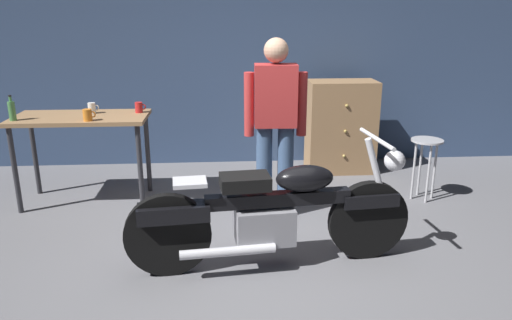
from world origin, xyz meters
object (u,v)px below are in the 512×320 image
(motorcycle, at_px, (274,212))
(mug_red_diner, at_px, (139,107))
(mug_white_ceramic, at_px, (92,108))
(bottle, at_px, (12,110))
(wooden_dresser, at_px, (341,127))
(person_standing, at_px, (275,121))
(mug_orange_travel, at_px, (88,115))
(shop_stool, at_px, (426,153))

(motorcycle, height_order, mug_red_diner, mug_red_diner)
(motorcycle, height_order, mug_white_ceramic, mug_white_ceramic)
(motorcycle, distance_m, mug_white_ceramic, 2.35)
(mug_red_diner, relative_size, bottle, 0.46)
(bottle, bearing_deg, motorcycle, -28.70)
(bottle, bearing_deg, mug_white_ceramic, 22.98)
(motorcycle, height_order, wooden_dresser, wooden_dresser)
(motorcycle, bearing_deg, person_standing, 77.69)
(person_standing, distance_m, wooden_dresser, 1.64)
(mug_orange_travel, distance_m, bottle, 0.71)
(person_standing, xyz_separation_m, mug_orange_travel, (-1.74, 0.24, 0.03))
(mug_red_diner, bearing_deg, bottle, -165.59)
(mug_red_diner, bearing_deg, motorcycle, -52.37)
(person_standing, relative_size, mug_orange_travel, 14.07)
(shop_stool, bearing_deg, motorcycle, -142.98)
(mug_red_diner, xyz_separation_m, mug_orange_travel, (-0.42, -0.35, 0.00))
(wooden_dresser, bearing_deg, shop_stool, -56.69)
(wooden_dresser, bearing_deg, mug_white_ceramic, -165.40)
(mug_orange_travel, xyz_separation_m, bottle, (-0.71, 0.06, 0.04))
(mug_white_ceramic, relative_size, mug_orange_travel, 0.92)
(motorcycle, xyz_separation_m, mug_red_diner, (-1.21, 1.57, 0.50))
(bottle, bearing_deg, mug_orange_travel, -5.21)
(mug_white_ceramic, bearing_deg, motorcycle, -42.99)
(person_standing, bearing_deg, motorcycle, 85.69)
(motorcycle, distance_m, wooden_dresser, 2.50)
(mug_red_diner, xyz_separation_m, mug_white_ceramic, (-0.46, -0.01, 0.00))
(mug_orange_travel, bearing_deg, shop_stool, 1.12)
(mug_white_ceramic, bearing_deg, bottle, -157.02)
(shop_stool, distance_m, mug_red_diner, 2.96)
(mug_red_diner, relative_size, mug_orange_travel, 0.93)
(mug_red_diner, height_order, mug_orange_travel, mug_orange_travel)
(person_standing, relative_size, wooden_dresser, 1.52)
(mug_white_ceramic, bearing_deg, mug_red_diner, 1.04)
(person_standing, relative_size, mug_red_diner, 15.14)
(person_standing, distance_m, mug_orange_travel, 1.76)
(motorcycle, relative_size, mug_white_ceramic, 19.92)
(wooden_dresser, relative_size, mug_orange_travel, 9.27)
(mug_white_ceramic, bearing_deg, person_standing, -18.25)
(motorcycle, xyz_separation_m, bottle, (-2.34, 1.28, 0.55))
(shop_stool, height_order, mug_red_diner, mug_red_diner)
(shop_stool, distance_m, bottle, 4.07)
(wooden_dresser, distance_m, mug_red_diner, 2.40)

